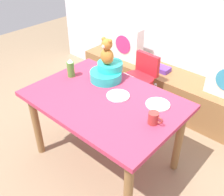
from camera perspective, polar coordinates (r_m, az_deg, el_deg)
name	(u,v)px	position (r m, az deg, el deg)	size (l,w,h in m)	color
ground_plane	(105,158)	(2.71, -1.44, -13.06)	(8.00, 8.00, 0.00)	#8C7256
window_bench	(171,91)	(3.34, 12.72, 1.42)	(2.60, 0.44, 0.46)	olive
pillow_floral_left	(126,43)	(3.46, 3.17, 11.89)	(0.44, 0.15, 0.44)	white
book_stack	(162,69)	(3.28, 10.78, 6.28)	(0.20, 0.14, 0.06)	#6338A3
dining_table	(104,108)	(2.28, -1.67, -2.13)	(1.32, 0.91, 0.74)	#B73351
highchair	(139,79)	(2.95, 6.00, 4.07)	(0.34, 0.46, 0.79)	red
infant_seat_teal	(107,72)	(2.47, -1.05, 5.64)	(0.30, 0.33, 0.16)	#25BCAF
teddy_bear	(107,52)	(2.37, -1.11, 10.01)	(0.13, 0.12, 0.25)	#B4722B
ketchup_bottle	(71,68)	(2.54, -9.02, 6.46)	(0.07, 0.07, 0.18)	#4C8C33
coffee_mug	(154,118)	(1.95, 9.13, -4.34)	(0.12, 0.08, 0.09)	#9E332D
dinner_plate_near	(158,104)	(2.17, 9.97, -1.38)	(0.20, 0.20, 0.01)	white
dinner_plate_far	(118,96)	(2.24, 1.32, 0.52)	(0.20, 0.20, 0.01)	white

